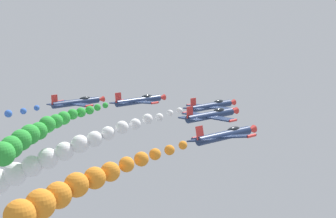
# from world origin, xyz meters

# --- Properties ---
(airplane_lead) EXTENTS (9.57, 10.35, 2.34)m
(airplane_lead) POSITION_xyz_m (0.50, 9.31, 61.26)
(airplane_lead) COLOR navy
(smoke_trail_lead) EXTENTS (11.00, 28.64, 10.22)m
(smoke_trail_lead) POSITION_xyz_m (-5.23, -18.08, 56.04)
(smoke_trail_lead) COLOR white
(airplane_left_inner) EXTENTS (9.56, 10.35, 2.43)m
(airplane_left_inner) POSITION_xyz_m (-8.15, 0.88, 62.01)
(airplane_left_inner) COLOR navy
(smoke_trail_left_inner) EXTENTS (7.41, 21.76, 5.36)m
(smoke_trail_left_inner) POSITION_xyz_m (-4.83, -20.72, 59.89)
(smoke_trail_left_inner) COLOR green
(airplane_right_inner) EXTENTS (9.57, 10.35, 2.33)m
(airplane_right_inner) POSITION_xyz_m (8.19, 1.02, 61.90)
(airplane_right_inner) COLOR navy
(airplane_left_outer) EXTENTS (9.57, 10.35, 2.34)m
(airplane_left_outer) POSITION_xyz_m (-17.36, -5.49, 61.26)
(airplane_left_outer) COLOR navy
(airplane_right_outer) EXTENTS (9.44, 10.35, 2.98)m
(airplane_right_outer) POSITION_xyz_m (17.09, -5.82, 61.57)
(airplane_right_outer) COLOR navy
(smoke_trail_right_outer) EXTENTS (4.14, 22.99, 4.09)m
(smoke_trail_right_outer) POSITION_xyz_m (18.50, -28.74, 60.13)
(smoke_trail_right_outer) COLOR orange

